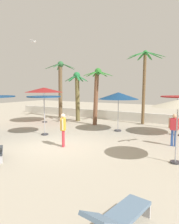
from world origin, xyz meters
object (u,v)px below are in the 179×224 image
patio_umbrella_4 (44,90)px  guest_0 (63,127)px  palm_tree_0 (77,91)px  palm_tree_1 (97,89)px  patio_umbrella_0 (118,96)px  palm_tree_3 (144,76)px  palm_tree_2 (60,83)px  patio_umbrella_5 (44,99)px  guest_1 (174,127)px  patio_umbrella_1 (178,104)px  lounge_chair_0 (119,215)px  seagull_0 (33,42)px

patio_umbrella_4 → guest_0: 8.05m
palm_tree_0 → palm_tree_1: 2.62m
patio_umbrella_0 → palm_tree_3: (0.63, 3.67, 1.48)m
palm_tree_2 → patio_umbrella_5: bearing=-58.7°
patio_umbrella_5 → guest_0: size_ratio=1.53×
palm_tree_2 → palm_tree_0: bearing=-19.0°
patio_umbrella_4 → palm_tree_2: size_ratio=0.58×
palm_tree_0 → palm_tree_1: (2.46, -0.90, 0.14)m
patio_umbrella_0 → palm_tree_2: size_ratio=0.49×
guest_0 → palm_tree_3: bearing=80.5°
palm_tree_1 → palm_tree_3: (3.03, 2.36, 1.04)m
patio_umbrella_4 → palm_tree_1: size_ratio=0.72×
guest_0 → palm_tree_2: bearing=129.5°
patio_umbrella_5 → guest_0: (2.65, -1.48, -1.23)m
patio_umbrella_0 → palm_tree_0: palm_tree_0 is taller
guest_1 → palm_tree_3: bearing=120.3°
patio_umbrella_5 → palm_tree_0: size_ratio=0.60×
palm_tree_0 → palm_tree_1: size_ratio=0.97×
patio_umbrella_0 → palm_tree_3: size_ratio=0.46×
patio_umbrella_1 → patio_umbrella_5: 7.95m
palm_tree_2 → patio_umbrella_4: bearing=-78.2°
palm_tree_2 → palm_tree_3: bearing=4.1°
palm_tree_0 → lounge_chair_0: (8.99, -11.60, -2.29)m
patio_umbrella_4 → patio_umbrella_5: bearing=-46.9°
seagull_0 → palm_tree_2: bearing=108.7°
patio_umbrella_0 → palm_tree_3: bearing=80.3°
patio_umbrella_1 → guest_1: patio_umbrella_1 is taller
patio_umbrella_1 → palm_tree_2: palm_tree_2 is taller
palm_tree_0 → guest_1: (8.78, -4.16, -1.69)m
patio_umbrella_5 → lounge_chair_0: 9.82m
palm_tree_0 → seagull_0: size_ratio=4.38×
palm_tree_3 → lounge_chair_0: size_ratio=3.05×
palm_tree_3 → lounge_chair_0: palm_tree_3 is taller
guest_1 → seagull_0: (-9.62, -0.06, 5.19)m
palm_tree_2 → patio_umbrella_1: bearing=-32.7°
palm_tree_1 → lounge_chair_0: 12.77m
patio_umbrella_5 → guest_1: bearing=11.4°
seagull_0 → palm_tree_3: bearing=41.9°
palm_tree_0 → lounge_chair_0: 14.85m
palm_tree_3 → palm_tree_2: bearing=-175.9°
patio_umbrella_4 → guest_1: size_ratio=1.93×
patio_umbrella_0 → palm_tree_2: palm_tree_2 is taller
patio_umbrella_4 → palm_tree_1: bearing=14.9°
patio_umbrella_0 → palm_tree_2: bearing=157.4°
patio_umbrella_1 → patio_umbrella_5: (-7.88, 1.06, -0.09)m
patio_umbrella_0 → palm_tree_3: 4.00m
palm_tree_3 → palm_tree_1: bearing=-142.1°
patio_umbrella_0 → seagull_0: size_ratio=2.74×
lounge_chair_0 → seagull_0: size_ratio=1.96×
patio_umbrella_4 → seagull_0: seagull_0 is taller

